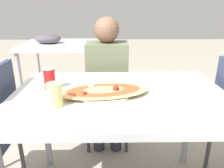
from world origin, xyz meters
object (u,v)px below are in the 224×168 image
at_px(dining_table, 120,106).
at_px(pizza_main, 104,92).
at_px(chair_far_seated, 107,88).
at_px(drink_glass, 55,95).
at_px(soda_can, 50,79).
at_px(person_seated, 107,75).

xyz_separation_m(dining_table, pizza_main, (-0.09, -0.02, 0.10)).
distance_m(chair_far_seated, pizza_main, 0.81).
relative_size(dining_table, drink_glass, 10.14).
distance_m(soda_can, drink_glass, 0.25).
xyz_separation_m(pizza_main, drink_glass, (-0.24, -0.14, 0.04)).
distance_m(dining_table, person_seated, 0.63).
bearing_deg(pizza_main, drink_glass, -149.59).
relative_size(soda_can, drink_glass, 1.04).
height_order(soda_can, drink_glass, soda_can).
height_order(chair_far_seated, soda_can, chair_far_seated).
height_order(dining_table, person_seated, person_seated).
relative_size(dining_table, chair_far_seated, 1.32).
bearing_deg(dining_table, chair_far_seated, 95.99).
relative_size(chair_far_seated, soda_can, 7.43).
xyz_separation_m(person_seated, soda_can, (-0.33, -0.54, 0.15)).
bearing_deg(drink_glass, person_seated, 72.19).
height_order(chair_far_seated, pizza_main, chair_far_seated).
bearing_deg(chair_far_seated, soda_can, 63.34).
bearing_deg(chair_far_seated, dining_table, 95.99).
bearing_deg(dining_table, drink_glass, -154.48).
height_order(chair_far_seated, drink_glass, chair_far_seated).
relative_size(pizza_main, soda_can, 4.28).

